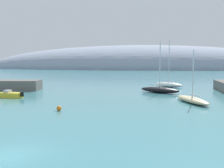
# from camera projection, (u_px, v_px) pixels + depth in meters

# --- Properties ---
(water) EXTENTS (600.00, 600.00, 0.00)m
(water) POSITION_uv_depth(u_px,v_px,m) (9.00, 156.00, 16.15)
(water) COLOR teal
(water) RESTS_ON ground
(distant_ridge) EXTENTS (257.51, 88.06, 37.37)m
(distant_ridge) POSITION_uv_depth(u_px,v_px,m) (135.00, 69.00, 208.82)
(distant_ridge) COLOR #8E99AD
(distant_ridge) RESTS_ON ground
(sailboat_sand_near_shore) EXTENTS (4.98, 8.49, 7.53)m
(sailboat_sand_near_shore) POSITION_uv_depth(u_px,v_px,m) (192.00, 100.00, 36.65)
(sailboat_sand_near_shore) COLOR #C6B284
(sailboat_sand_near_shore) RESTS_ON water
(sailboat_white_outer_mooring) EXTENTS (7.02, 6.02, 10.72)m
(sailboat_white_outer_mooring) POSITION_uv_depth(u_px,v_px,m) (169.00, 84.00, 59.01)
(sailboat_white_outer_mooring) COLOR white
(sailboat_white_outer_mooring) RESTS_ON water
(sailboat_black_end_of_line) EXTENTS (8.01, 5.56, 9.68)m
(sailboat_black_end_of_line) POSITION_uv_depth(u_px,v_px,m) (160.00, 90.00, 48.30)
(sailboat_black_end_of_line) COLOR black
(sailboat_black_end_of_line) RESTS_ON water
(motorboat_yellow_foreground) EXTENTS (4.26, 2.02, 1.22)m
(motorboat_yellow_foreground) POSITION_uv_depth(u_px,v_px,m) (11.00, 95.00, 41.95)
(motorboat_yellow_foreground) COLOR yellow
(motorboat_yellow_foreground) RESTS_ON water
(mooring_buoy_orange) EXTENTS (0.60, 0.60, 0.60)m
(mooring_buoy_orange) POSITION_uv_depth(u_px,v_px,m) (59.00, 108.00, 30.76)
(mooring_buoy_orange) COLOR orange
(mooring_buoy_orange) RESTS_ON water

